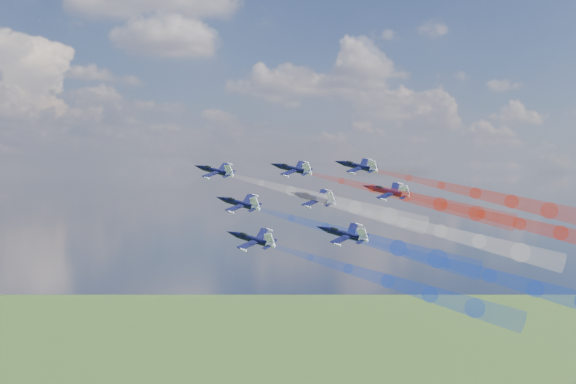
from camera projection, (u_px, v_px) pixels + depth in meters
name	position (u px, v px, depth m)	size (l,w,h in m)	color
jet_lead	(215.00, 171.00, 179.69)	(10.13, 12.66, 3.38)	black
trail_lead	(322.00, 199.00, 164.87)	(4.22, 50.88, 4.22)	white
jet_inner_left	(239.00, 204.00, 163.49)	(10.13, 12.66, 3.38)	black
trail_inner_left	(361.00, 237.00, 148.68)	(4.22, 50.88, 4.22)	blue
jet_inner_right	(292.00, 169.00, 180.84)	(10.13, 12.66, 3.38)	black
trail_inner_right	(406.00, 196.00, 166.03)	(4.22, 50.88, 4.22)	red
jet_outer_left	(253.00, 239.00, 149.26)	(10.13, 12.66, 3.38)	black
trail_outer_left	(388.00, 281.00, 134.44)	(4.22, 50.88, 4.22)	blue
jet_center_third	(314.00, 199.00, 166.37)	(10.13, 12.66, 3.38)	black
trail_center_third	(440.00, 231.00, 151.55)	(4.22, 50.88, 4.22)	white
jet_outer_right	(357.00, 166.00, 182.00)	(10.13, 12.66, 3.38)	black
trail_outer_right	(476.00, 193.00, 167.18)	(4.22, 50.88, 4.22)	red
jet_rear_left	(344.00, 234.00, 148.94)	(10.13, 12.66, 3.38)	black
trail_rear_left	(490.00, 275.00, 134.13)	(4.22, 50.88, 4.22)	blue
jet_rear_right	(388.00, 192.00, 167.90)	(10.13, 12.66, 3.38)	black
trail_rear_right	(520.00, 223.00, 153.08)	(4.22, 50.88, 4.22)	red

